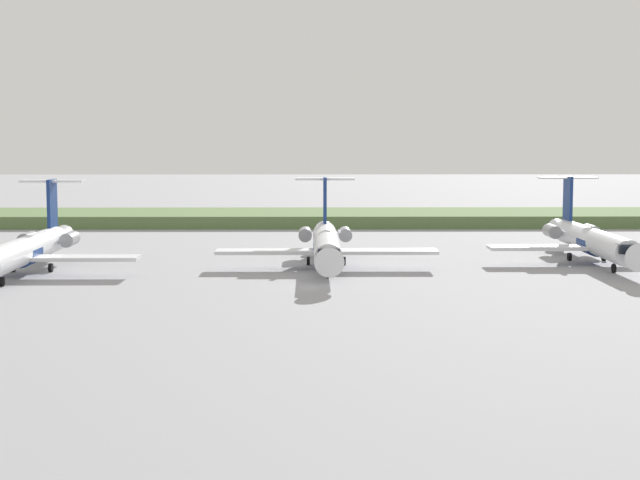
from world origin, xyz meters
TOP-DOWN VIEW (x-y plane):
  - ground_plane at (0.00, 30.00)m, footprint 500.00×500.00m
  - grass_berm at (0.00, 67.51)m, footprint 320.00×20.00m
  - regional_jet_second at (-29.11, 8.83)m, footprint 22.81×31.00m
  - regional_jet_third at (0.68, 14.13)m, footprint 22.81×31.00m
  - regional_jet_fourth at (29.45, 17.49)m, footprint 22.81×31.00m

SIDE VIEW (x-z plane):
  - ground_plane at x=0.00m, z-range 0.00..0.00m
  - grass_berm at x=0.00m, z-range 0.00..1.88m
  - regional_jet_second at x=-29.11m, z-range -1.96..7.04m
  - regional_jet_third at x=0.68m, z-range -1.96..7.04m
  - regional_jet_fourth at x=29.45m, z-range -1.96..7.04m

